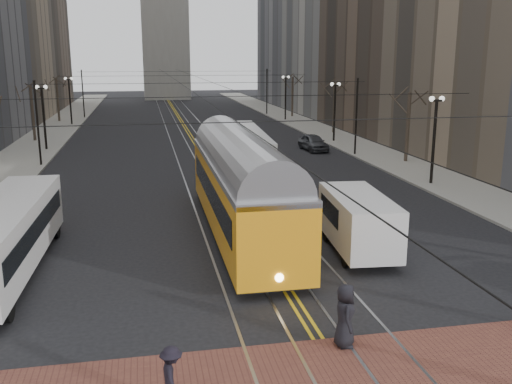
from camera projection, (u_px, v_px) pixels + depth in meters
name	position (u px, v px, depth m)	size (l,w,h in m)	color
ground	(309.00, 325.00, 18.22)	(260.00, 260.00, 0.00)	black
sidewalk_left	(44.00, 139.00, 58.32)	(5.00, 140.00, 0.15)	gray
sidewalk_right	(325.00, 132.00, 63.97)	(5.00, 140.00, 0.15)	gray
streetcar_rails	(191.00, 136.00, 61.16)	(4.80, 130.00, 0.02)	gray
centre_lines	(191.00, 136.00, 61.16)	(0.42, 130.00, 0.01)	gold
lamp_posts	(207.00, 129.00, 45.01)	(27.60, 57.20, 5.60)	black
street_trees	(199.00, 120.00, 51.21)	(31.68, 53.28, 5.60)	#382D23
trolley_wires	(199.00, 109.00, 50.59)	(25.96, 120.00, 6.60)	black
transit_bus	(7.00, 240.00, 22.20)	(2.34, 11.23, 2.81)	silver
streetcar	(241.00, 196.00, 27.17)	(2.98, 16.05, 3.78)	#FFA216
rear_bus	(243.00, 155.00, 39.83)	(2.78, 12.80, 3.34)	silver
cargo_van	(358.00, 224.00, 24.63)	(2.23, 5.79, 2.56)	white
sedan_grey	(313.00, 142.00, 51.77)	(1.75, 4.35, 1.48)	#44464C
pedestrian_a	(345.00, 315.00, 16.68)	(0.94, 0.61, 1.93)	black
pedestrian_d	(172.00, 376.00, 13.88)	(0.99, 0.57, 1.54)	black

